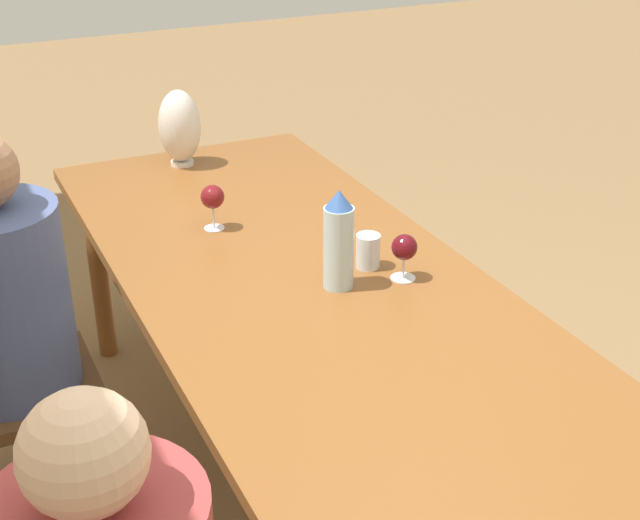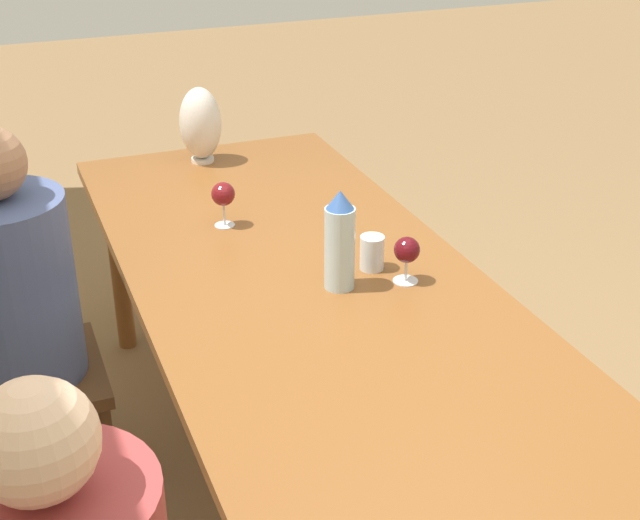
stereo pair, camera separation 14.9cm
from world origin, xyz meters
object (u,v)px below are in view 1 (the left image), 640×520
water_bottle (339,241)px  vase (180,127)px  person_far (14,329)px  water_tumbler (368,251)px  wine_glass_0 (404,248)px  wine_glass_2 (213,198)px

water_bottle → vase: (1.09, 0.10, 0.01)m
water_bottle → person_far: (0.35, 0.82, -0.25)m
water_tumbler → wine_glass_0: size_ratio=0.75×
water_tumbler → wine_glass_2: (0.44, 0.31, 0.05)m
vase → person_far: (-0.74, 0.73, -0.26)m
water_bottle → wine_glass_0: bearing=-102.0°
wine_glass_2 → water_tumbler: bearing=-144.9°
water_tumbler → wine_glass_0: wine_glass_0 is taller
vase → wine_glass_0: vase is taller
water_bottle → person_far: bearing=66.9°
water_tumbler → person_far: person_far is taller
water_tumbler → wine_glass_0: 0.13m
water_tumbler → vase: 1.05m
wine_glass_2 → vase: bearing=-8.1°
water_bottle → wine_glass_0: 0.19m
water_bottle → vase: bearing=5.0°
wine_glass_0 → person_far: size_ratio=0.11×
person_far → vase: bearing=-44.5°
wine_glass_0 → vase: bearing=13.8°
water_tumbler → person_far: (0.28, 0.95, -0.16)m
water_bottle → water_tumbler: bearing=-62.4°
wine_glass_0 → person_far: 1.10m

